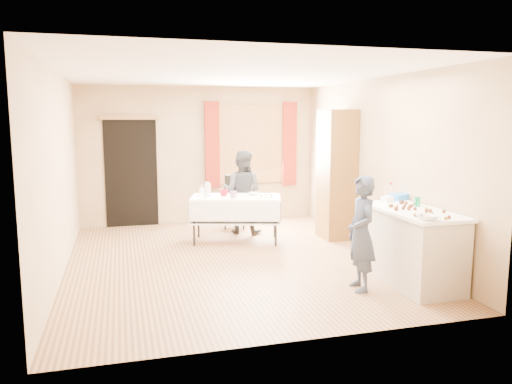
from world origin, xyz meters
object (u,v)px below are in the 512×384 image
object	(u,v)px
chair	(235,212)
girl	(361,233)
party_table	(236,215)
woman	(242,192)
counter	(411,247)
cabinet	(337,175)

from	to	relation	value
chair	girl	world-z (taller)	girl
chair	girl	bearing A→B (deg)	-63.91
party_table	woman	size ratio (longest dim) A/B	1.10
counter	woman	bearing A→B (deg)	112.69
counter	party_table	size ratio (longest dim) A/B	0.91
cabinet	chair	xyz separation A→B (m)	(-1.46, 1.23, -0.78)
cabinet	chair	bearing A→B (deg)	140.05
party_table	woman	distance (m)	0.71
counter	party_table	xyz separation A→B (m)	(-1.59, 2.60, -0.01)
woman	chair	bearing A→B (deg)	-56.06
counter	girl	world-z (taller)	girl
party_table	chair	world-z (taller)	chair
counter	woman	world-z (taller)	woman
party_table	cabinet	bearing A→B (deg)	10.27
counter	girl	bearing A→B (deg)	-174.69
girl	woman	distance (m)	3.32
counter	girl	size ratio (longest dim) A/B	1.08
cabinet	party_table	bearing A→B (deg)	174.51
party_table	chair	distance (m)	1.10
counter	chair	size ratio (longest dim) A/B	1.52
girl	chair	bearing A→B (deg)	-164.91
party_table	girl	xyz separation A→B (m)	(0.88, -2.66, 0.23)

